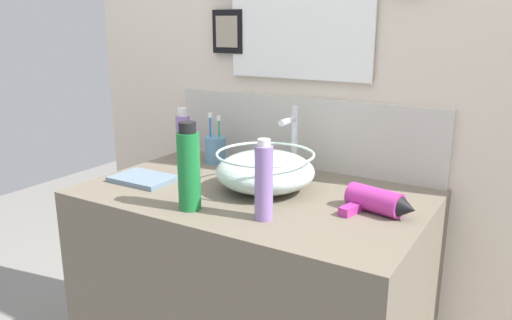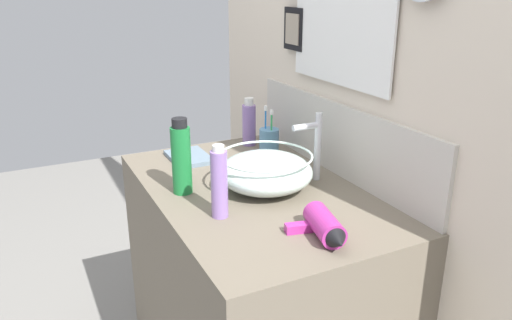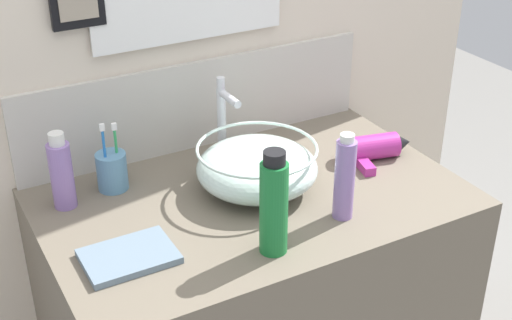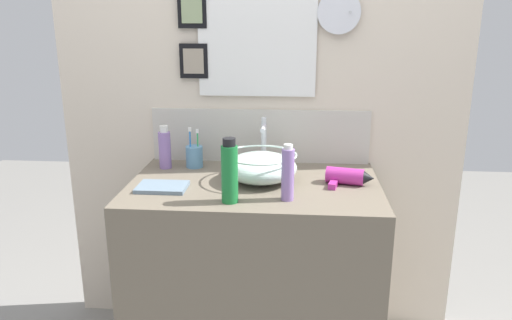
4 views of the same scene
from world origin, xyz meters
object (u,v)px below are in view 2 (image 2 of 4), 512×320
Objects in this scene: hand_towel at (189,157)px; spray_bottle at (219,183)px; shampoo_bottle at (181,158)px; toothbrush_cup at (269,141)px; soap_dispenser at (249,123)px; faucet at (315,143)px; glass_bowl_sink at (266,171)px; hair_drier at (325,227)px.

spray_bottle is at bearing -9.05° from hand_towel.
spray_bottle is at bearing 10.82° from shampoo_bottle.
toothbrush_cup is 0.32m from hand_towel.
faucet is at bearing 3.81° from soap_dispenser.
toothbrush_cup is 0.95× the size of soap_dispenser.
hand_towel is at bearing 157.40° from shampoo_bottle.
toothbrush_cup reaches higher than glass_bowl_sink.
shampoo_bottle reaches higher than faucet.
hand_towel is at bearing -102.93° from toothbrush_cup.
faucet reaches higher than hair_drier.
glass_bowl_sink is at bearing 68.74° from shampoo_bottle.
glass_bowl_sink is at bearing -19.14° from soap_dispenser.
hair_drier is at bearing -11.67° from soap_dispenser.
glass_bowl_sink is at bearing -29.53° from toothbrush_cup.
shampoo_bottle is 1.25× the size of soap_dispenser.
hair_drier is at bearing -15.76° from toothbrush_cup.
hair_drier is (0.36, -0.01, -0.03)m from glass_bowl_sink.
toothbrush_cup is at bearing 10.76° from soap_dispenser.
shampoo_bottle is at bearing -169.18° from spray_bottle.
soap_dispenser is at bearing -169.24° from toothbrush_cup.
faucet is 1.19× the size of soap_dispenser.
soap_dispenser is at bearing 130.88° from shampoo_bottle.
hand_towel is at bearing -161.74° from glass_bowl_sink.
glass_bowl_sink is 0.36m from hair_drier.
faucet is 0.45m from soap_dispenser.
faucet reaches higher than hand_towel.
soap_dispenser reaches higher than toothbrush_cup.
shampoo_bottle is at bearing -49.12° from soap_dispenser.
hair_drier is (0.36, -0.20, -0.10)m from faucet.
spray_bottle reaches higher than hand_towel.
hand_towel is (-0.75, -0.12, -0.02)m from hair_drier.
hair_drier is 0.32m from spray_bottle.
hair_drier is at bearing -28.55° from faucet.
spray_bottle is 1.10× the size of hand_towel.
shampoo_bottle is 0.53m from soap_dispenser.
faucet is (-0.00, 0.18, 0.07)m from glass_bowl_sink.
shampoo_bottle is 1.24× the size of hand_towel.
glass_bowl_sink reaches higher than hair_drier.
spray_bottle is (0.12, -0.21, 0.04)m from glass_bowl_sink.
faucet is at bearing 77.41° from shampoo_bottle.
shampoo_bottle is 0.33m from hand_towel.
shampoo_bottle is (0.22, -0.43, 0.07)m from toothbrush_cup.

